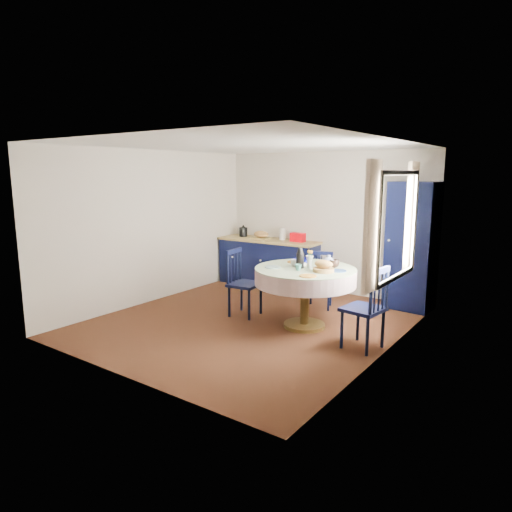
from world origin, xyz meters
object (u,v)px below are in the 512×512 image
(chair_left, at_px, (243,282))
(mug_a, at_px, (295,263))
(dining_table, at_px, (306,277))
(pantry_cabinet, at_px, (412,246))
(cobalt_bowl, at_px, (302,261))
(mug_d, at_px, (310,259))
(chair_right, at_px, (367,308))
(mug_c, at_px, (334,264))
(kitchen_counter, at_px, (269,262))
(mug_b, at_px, (298,267))
(chair_far, at_px, (320,280))

(chair_left, distance_m, mug_a, 0.95)
(dining_table, bearing_deg, chair_left, -176.67)
(pantry_cabinet, height_order, cobalt_bowl, pantry_cabinet)
(chair_left, relative_size, mug_d, 9.08)
(pantry_cabinet, relative_size, dining_table, 1.44)
(chair_left, bearing_deg, chair_right, -102.80)
(chair_left, bearing_deg, cobalt_bowl, -73.28)
(pantry_cabinet, distance_m, mug_a, 2.05)
(pantry_cabinet, bearing_deg, mug_c, -107.97)
(cobalt_bowl, bearing_deg, dining_table, -52.84)
(mug_a, bearing_deg, pantry_cabinet, 58.25)
(kitchen_counter, bearing_deg, mug_b, -50.00)
(pantry_cabinet, relative_size, chair_left, 1.99)
(dining_table, relative_size, mug_a, 11.30)
(mug_b, distance_m, mug_d, 0.59)
(kitchen_counter, relative_size, pantry_cabinet, 1.01)
(chair_left, distance_m, chair_right, 2.06)
(mug_d, bearing_deg, pantry_cabinet, 52.73)
(chair_far, relative_size, mug_c, 6.55)
(chair_left, distance_m, mug_b, 1.11)
(mug_b, relative_size, mug_d, 0.83)
(kitchen_counter, bearing_deg, mug_d, -42.32)
(chair_right, bearing_deg, mug_b, -86.40)
(chair_far, height_order, mug_b, mug_b)
(chair_far, distance_m, chair_right, 1.81)
(kitchen_counter, xyz_separation_m, pantry_cabinet, (2.66, 0.04, 0.54))
(mug_c, bearing_deg, cobalt_bowl, 177.37)
(chair_right, relative_size, mug_b, 11.22)
(chair_far, xyz_separation_m, cobalt_bowl, (0.06, -0.70, 0.43))
(pantry_cabinet, relative_size, mug_b, 21.72)
(pantry_cabinet, distance_m, mug_b, 2.15)
(pantry_cabinet, xyz_separation_m, dining_table, (-0.90, -1.75, -0.28))
(pantry_cabinet, relative_size, chair_right, 1.94)
(pantry_cabinet, relative_size, mug_c, 14.76)
(mug_b, bearing_deg, kitchen_counter, 132.62)
(mug_c, bearing_deg, mug_a, -150.94)
(pantry_cabinet, xyz_separation_m, mug_d, (-1.05, -1.38, -0.10))
(dining_table, height_order, chair_left, dining_table)
(kitchen_counter, distance_m, dining_table, 2.47)
(dining_table, bearing_deg, mug_a, 176.47)
(pantry_cabinet, relative_size, mug_a, 16.24)
(mug_c, bearing_deg, chair_right, -37.78)
(mug_c, xyz_separation_m, cobalt_bowl, (-0.52, 0.02, -0.02))
(chair_right, distance_m, mug_a, 1.27)
(chair_left, height_order, chair_far, chair_left)
(dining_table, xyz_separation_m, mug_d, (-0.15, 0.37, 0.18))
(cobalt_bowl, bearing_deg, mug_d, 45.71)
(mug_a, relative_size, mug_c, 0.91)
(kitchen_counter, xyz_separation_m, dining_table, (1.76, -1.71, 0.26))
(chair_far, bearing_deg, mug_a, -103.57)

